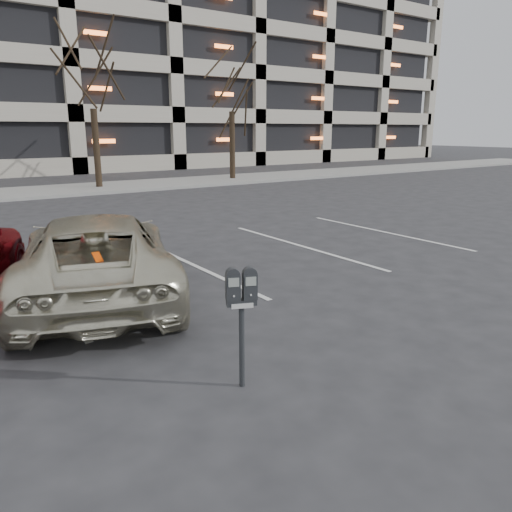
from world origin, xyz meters
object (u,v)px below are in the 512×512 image
(tree_d, at_px, (231,68))
(tree_c, at_px, (89,57))
(parking_meter, at_px, (241,299))
(suv_silver, at_px, (97,256))

(tree_d, bearing_deg, tree_c, 180.00)
(tree_c, distance_m, tree_d, 7.00)
(tree_c, xyz_separation_m, parking_meter, (-4.42, -18.28, -4.57))
(tree_d, relative_size, suv_silver, 1.46)
(tree_c, xyz_separation_m, suv_silver, (-4.73, -14.62, -4.86))
(parking_meter, relative_size, suv_silver, 0.24)
(tree_d, distance_m, parking_meter, 22.04)
(tree_d, distance_m, suv_silver, 19.37)
(tree_d, xyz_separation_m, parking_meter, (-11.42, -18.28, -4.60))
(parking_meter, bearing_deg, tree_d, 80.86)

